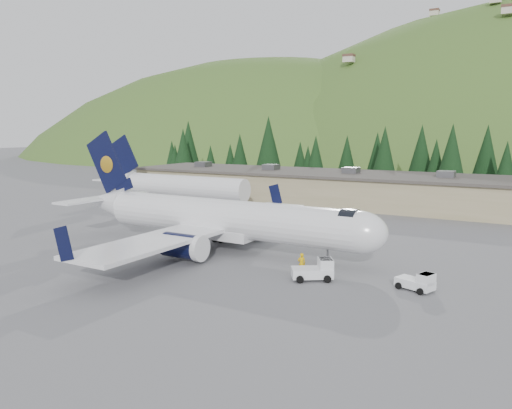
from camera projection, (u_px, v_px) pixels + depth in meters
The scene contains 8 objects.
ground at pixel (227, 251), 50.90m from camera, with size 600.00×600.00×0.00m, color #5A5A5F.
airliner at pixel (218, 219), 50.95m from camera, with size 36.41×34.10×12.12m.
second_airliner at pixel (172, 185), 81.49m from camera, with size 27.50×11.00×10.05m.
baggage_tug_a at pixel (316, 270), 40.91m from camera, with size 3.70×3.22×1.77m.
baggage_tug_b at pixel (418, 282), 38.11m from camera, with size 3.12×2.41×1.50m.
terminal_building at pixel (322, 186), 85.65m from camera, with size 71.00×17.00×6.10m.
ramp_worker at pixel (302, 263), 42.57m from camera, with size 0.67×0.44×1.83m, color #DCA905.
tree_line at pixel (372, 155), 103.72m from camera, with size 112.27×17.98×14.09m.
Camera 1 is at (27.05, -41.73, 12.18)m, focal length 35.00 mm.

